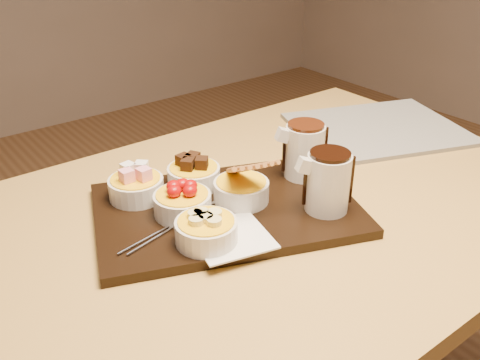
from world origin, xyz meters
TOP-DOWN VIEW (x-y plane):
  - dining_table at (0.00, 0.00)m, footprint 1.20×0.80m
  - serving_board at (-0.08, 0.02)m, footprint 0.54×0.45m
  - napkin at (-0.14, -0.07)m, footprint 0.14×0.14m
  - bowl_marshmallows at (-0.20, 0.14)m, footprint 0.10×0.10m
  - bowl_cake at (-0.09, 0.12)m, footprint 0.10×0.10m
  - bowl_strawberries at (-0.16, 0.04)m, footprint 0.10×0.10m
  - bowl_biscotti at (-0.05, 0.02)m, footprint 0.10×0.10m
  - bowl_bananas at (-0.18, -0.05)m, footprint 0.10×0.10m
  - pitcher_dark_chocolate at (0.05, -0.10)m, footprint 0.10×0.10m
  - pitcher_milk_chocolate at (0.10, 0.02)m, footprint 0.10×0.10m
  - fondue_skewers at (-0.18, 0.02)m, footprint 0.08×0.26m
  - newspaper at (0.44, 0.11)m, footprint 0.47×0.43m

SIDE VIEW (x-z plane):
  - dining_table at x=0.00m, z-range 0.28..1.03m
  - newspaper at x=0.44m, z-range 0.75..0.76m
  - serving_board at x=-0.08m, z-range 0.75..0.77m
  - napkin at x=-0.14m, z-range 0.77..0.77m
  - fondue_skewers at x=-0.18m, z-range 0.77..0.78m
  - bowl_marshmallows at x=-0.20m, z-range 0.77..0.81m
  - bowl_cake at x=-0.09m, z-range 0.77..0.81m
  - bowl_strawberries at x=-0.16m, z-range 0.77..0.81m
  - bowl_biscotti at x=-0.05m, z-range 0.77..0.81m
  - bowl_bananas at x=-0.18m, z-range 0.77..0.81m
  - pitcher_dark_chocolate at x=0.05m, z-range 0.77..0.87m
  - pitcher_milk_chocolate at x=0.10m, z-range 0.77..0.87m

